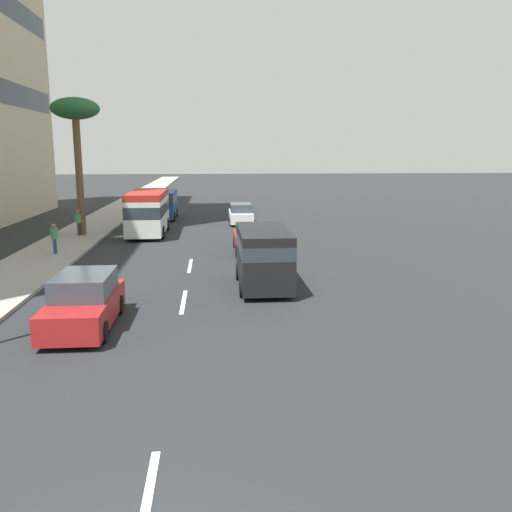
# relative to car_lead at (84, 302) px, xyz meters

# --- Properties ---
(ground_plane) EXTENTS (198.00, 198.00, 0.00)m
(ground_plane) POSITION_rel_car_lead_xyz_m (20.27, -2.97, -0.80)
(ground_plane) COLOR #26282B
(sidewalk_right) EXTENTS (162.00, 3.64, 0.15)m
(sidewalk_right) POSITION_rel_car_lead_xyz_m (20.27, 4.68, -0.73)
(sidewalk_right) COLOR #9E9B93
(sidewalk_right) RESTS_ON ground_plane
(lane_stripe_near) EXTENTS (3.20, 0.16, 0.01)m
(lane_stripe_near) POSITION_rel_car_lead_xyz_m (-9.11, -2.97, -0.79)
(lane_stripe_near) COLOR silver
(lane_stripe_near) RESTS_ON ground_plane
(lane_stripe_mid) EXTENTS (3.20, 0.16, 0.01)m
(lane_stripe_mid) POSITION_rel_car_lead_xyz_m (2.64, -2.97, -0.79)
(lane_stripe_mid) COLOR silver
(lane_stripe_mid) RESTS_ON ground_plane
(lane_stripe_far) EXTENTS (3.20, 0.16, 0.01)m
(lane_stripe_far) POSITION_rel_car_lead_xyz_m (9.06, -2.97, -0.79)
(lane_stripe_far) COLOR silver
(lane_stripe_far) RESTS_ON ground_plane
(car_lead) EXTENTS (4.55, 1.91, 1.70)m
(car_lead) POSITION_rel_car_lead_xyz_m (0.00, 0.00, 0.00)
(car_lead) COLOR #A51E1E
(car_lead) RESTS_ON ground_plane
(minibus_second) EXTENTS (6.80, 2.40, 2.89)m
(minibus_second) POSITION_rel_car_lead_xyz_m (19.39, 0.19, 0.79)
(minibus_second) COLOR silver
(minibus_second) RESTS_ON ground_plane
(car_third) EXTENTS (4.61, 1.80, 1.55)m
(car_third) POSITION_rel_car_lead_xyz_m (12.46, -6.19, -0.06)
(car_third) COLOR #A51E1E
(car_third) RESTS_ON ground_plane
(van_fourth) EXTENTS (4.76, 2.12, 2.41)m
(van_fourth) POSITION_rel_car_lead_xyz_m (4.57, -6.14, 0.58)
(van_fourth) COLOR black
(van_fourth) RESTS_ON ground_plane
(car_fifth) EXTENTS (4.72, 1.82, 1.55)m
(car_fifth) POSITION_rel_car_lead_xyz_m (24.57, -6.30, -0.06)
(car_fifth) COLOR white
(car_fifth) RESTS_ON ground_plane
(van_sixth) EXTENTS (5.33, 2.15, 2.29)m
(van_sixth) POSITION_rel_car_lead_xyz_m (28.00, -0.05, 0.51)
(van_sixth) COLOR #1E478C
(van_sixth) RESTS_ON ground_plane
(pedestrian_near_lamp) EXTENTS (0.39, 0.34, 1.64)m
(pedestrian_near_lamp) POSITION_rel_car_lead_xyz_m (18.42, 4.56, 0.25)
(pedestrian_near_lamp) COLOR #333338
(pedestrian_near_lamp) RESTS_ON sidewalk_right
(pedestrian_mid_block) EXTENTS (0.39, 0.36, 1.60)m
(pedestrian_mid_block) POSITION_rel_car_lead_xyz_m (12.11, 4.29, 0.22)
(pedestrian_mid_block) COLOR navy
(pedestrian_mid_block) RESTS_ON sidewalk_right
(palm_tree) EXTENTS (3.03, 3.03, 8.69)m
(palm_tree) POSITION_rel_car_lead_xyz_m (18.80, 4.40, 6.88)
(palm_tree) COLOR brown
(palm_tree) RESTS_ON sidewalk_right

